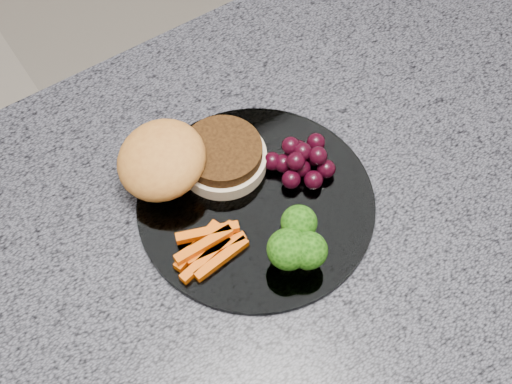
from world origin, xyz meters
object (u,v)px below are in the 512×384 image
(grape_bunch, at_px, (302,160))
(plate, at_px, (256,203))
(burger, at_px, (184,161))
(island_cabinet, at_px, (262,361))

(grape_bunch, bearing_deg, plate, -172.68)
(plate, distance_m, burger, 0.09)
(island_cabinet, distance_m, grape_bunch, 0.50)
(burger, distance_m, grape_bunch, 0.13)
(island_cabinet, bearing_deg, burger, 114.03)
(island_cabinet, relative_size, grape_bunch, 15.53)
(burger, relative_size, grape_bunch, 2.25)
(island_cabinet, xyz_separation_m, plate, (0.00, 0.02, 0.47))
(plate, xyz_separation_m, burger, (-0.04, 0.08, 0.03))
(burger, bearing_deg, grape_bunch, -23.81)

